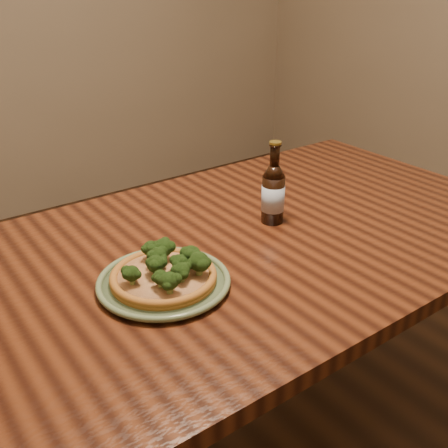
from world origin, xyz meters
TOP-DOWN VIEW (x-y plane):
  - table at (0.00, 0.10)m, footprint 1.60×0.90m
  - plate at (-0.27, 0.02)m, footprint 0.29×0.29m
  - pizza at (-0.27, 0.02)m, footprint 0.23×0.23m
  - beer_bottle at (0.12, 0.13)m, footprint 0.06×0.06m

SIDE VIEW (x-z plane):
  - table at x=0.00m, z-range 0.28..1.03m
  - plate at x=-0.27m, z-range 0.75..0.77m
  - pizza at x=-0.27m, z-range 0.75..0.82m
  - beer_bottle at x=0.12m, z-range 0.72..0.94m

